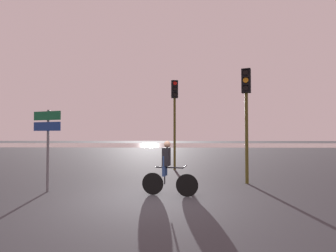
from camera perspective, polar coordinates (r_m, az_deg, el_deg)
The scene contains 6 objects.
ground_plane at distance 7.52m, azimuth -4.81°, elevation -15.83°, with size 120.00×120.00×0.00m, color #333338.
water_strip at distance 42.84m, azimuth 0.20°, elevation -4.15°, with size 80.00×16.00×0.01m, color gray.
traffic_light_center at distance 13.44m, azimuth 1.45°, elevation 4.00°, with size 0.36×0.37×4.57m.
traffic_light_near_right at distance 10.20m, azimuth 16.68°, elevation 4.76°, with size 0.39×0.41×4.26m.
direction_sign_post at distance 9.16m, azimuth -24.77°, elevation -1.81°, with size 1.04×0.42×2.60m.
cyclist at distance 7.90m, azimuth -0.11°, elevation -9.09°, with size 1.68×0.54×1.62m.
Camera 1 is at (0.76, -7.25, 1.84)m, focal length 28.00 mm.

